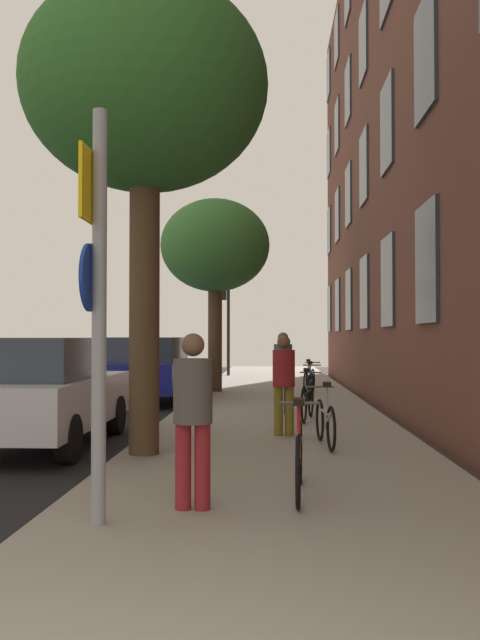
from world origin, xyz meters
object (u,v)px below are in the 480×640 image
(bicycle_1, at_px, (325,421))
(car_0, at_px, (41,391))
(bicycle_0, at_px, (299,457))
(bicycle_2, at_px, (307,400))
(tree_near, at_px, (145,91))
(car_1, at_px, (150,369))
(tree_far, at_px, (215,247))
(pedestrian_0, at_px, (193,409))
(sign_post, at_px, (96,290))
(traffic_light, at_px, (226,309))
(bicycle_3, at_px, (311,387))
(bicycle_4, at_px, (309,380))
(pedestrian_2, at_px, (283,367))
(pedestrian_1, at_px, (284,378))

(bicycle_1, distance_m, car_0, 4.20)
(bicycle_0, relative_size, car_0, 0.41)
(bicycle_2, bearing_deg, tree_near, -121.80)
(bicycle_2, bearing_deg, car_1, 129.30)
(tree_near, relative_size, tree_far, 1.15)
(bicycle_1, relative_size, pedestrian_0, 1.03)
(sign_post, height_order, traffic_light, traffic_light)
(bicycle_0, distance_m, bicycle_2, 6.01)
(tree_near, xyz_separation_m, tree_far, (0.08, 10.38, -0.71))
(bicycle_1, relative_size, car_0, 0.38)
(bicycle_0, bearing_deg, bicycle_1, 80.78)
(bicycle_0, height_order, car_0, car_0)
(bicycle_2, distance_m, car_1, 5.84)
(bicycle_0, distance_m, bicycle_3, 9.02)
(traffic_light, relative_size, bicycle_4, 2.34)
(pedestrian_2, bearing_deg, tree_near, -112.03)
(bicycle_3, xyz_separation_m, car_1, (-3.92, 1.51, 0.34))
(bicycle_3, bearing_deg, car_1, 158.89)
(bicycle_3, height_order, pedestrian_1, pedestrian_1)
(traffic_light, xyz_separation_m, bicycle_0, (2.05, -20.56, -2.25))
(tree_far, xyz_separation_m, pedestrian_1, (1.77, -8.61, -3.17))
(tree_near, relative_size, pedestrian_0, 3.99)
(pedestrian_1, height_order, car_0, pedestrian_1)
(pedestrian_0, bearing_deg, tree_far, 93.79)
(bicycle_0, distance_m, pedestrian_1, 4.06)
(traffic_light, bearing_deg, bicycle_0, -84.30)
(bicycle_1, bearing_deg, bicycle_3, 88.66)
(tree_far, relative_size, car_1, 1.24)
(pedestrian_2, relative_size, car_1, 0.37)
(bicycle_2, distance_m, bicycle_3, 3.01)
(pedestrian_2, bearing_deg, bicycle_3, 72.34)
(sign_post, height_order, bicycle_2, sign_post)
(pedestrian_0, bearing_deg, bicycle_1, 68.00)
(tree_near, relative_size, pedestrian_2, 3.85)
(traffic_light, xyz_separation_m, tree_far, (0.21, -7.92, 1.43))
(bicycle_4, bearing_deg, bicycle_0, -93.65)
(bicycle_3, xyz_separation_m, pedestrian_0, (-1.59, -9.59, 0.51))
(sign_post, relative_size, bicycle_3, 2.00)
(sign_post, xyz_separation_m, tree_near, (-0.22, 3.34, 2.86))
(tree_near, distance_m, bicycle_4, 11.03)
(bicycle_2, xyz_separation_m, pedestrian_2, (-0.43, 0.93, 0.55))
(car_0, bearing_deg, sign_post, -66.36)
(bicycle_4, distance_m, pedestrian_0, 12.71)
(tree_far, bearing_deg, pedestrian_2, -72.42)
(traffic_light, relative_size, tree_far, 0.71)
(pedestrian_1, xyz_separation_m, car_1, (-3.22, 6.49, -0.16))
(pedestrian_0, bearing_deg, pedestrian_2, 82.94)
(pedestrian_2, xyz_separation_m, car_0, (-3.64, -3.51, -0.20))
(sign_post, bearing_deg, pedestrian_1, 72.32)
(bicycle_4, bearing_deg, car_1, -159.93)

